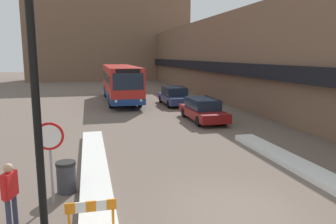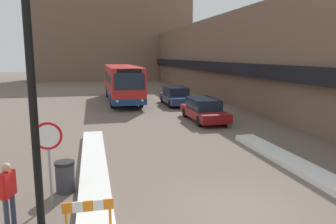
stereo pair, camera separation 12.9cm
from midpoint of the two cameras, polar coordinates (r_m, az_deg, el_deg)
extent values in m
plane|color=#66564C|center=(9.15, 12.27, -16.76)|extent=(160.00, 160.00, 0.00)
cube|color=brown|center=(34.18, 10.47, 9.22)|extent=(5.00, 60.00, 7.58)
cube|color=black|center=(33.20, 6.04, 8.04)|extent=(0.50, 60.00, 0.90)
cube|color=brown|center=(57.26, -9.78, 13.71)|extent=(26.00, 8.00, 16.13)
cube|color=silver|center=(11.79, -12.44, -9.83)|extent=(0.90, 10.74, 0.28)
cube|color=silver|center=(13.56, 19.95, -7.66)|extent=(0.90, 7.02, 0.24)
cube|color=red|center=(29.33, -7.86, 5.34)|extent=(2.51, 11.47, 2.67)
cube|color=navy|center=(29.44, -7.81, 3.20)|extent=(2.53, 11.49, 0.47)
cube|color=#192333|center=(29.31, -7.88, 6.06)|extent=(2.53, 10.55, 0.73)
cube|color=#192333|center=(23.60, -6.57, 5.27)|extent=(2.21, 0.03, 1.20)
cube|color=black|center=(23.56, -6.60, 7.10)|extent=(1.76, 0.03, 0.28)
sphere|color=#F2EAC6|center=(23.66, -8.67, 1.85)|extent=(0.20, 0.20, 0.20)
sphere|color=#F2EAC6|center=(23.86, -4.34, 2.00)|extent=(0.20, 0.20, 0.20)
cylinder|color=black|center=(25.85, -9.56, 1.90)|extent=(0.28, 1.11, 1.11)
cylinder|color=black|center=(26.09, -4.58, 2.08)|extent=(0.28, 1.11, 1.11)
cylinder|color=black|center=(32.90, -10.37, 3.56)|extent=(0.28, 1.11, 1.11)
cylinder|color=black|center=(33.09, -6.43, 3.69)|extent=(0.28, 1.11, 1.11)
cube|color=maroon|center=(20.57, 6.44, -0.16)|extent=(1.76, 4.77, 0.53)
cube|color=#192333|center=(20.59, 6.36, 1.49)|extent=(1.55, 2.63, 0.64)
cylinder|color=black|center=(19.54, 10.10, -1.38)|extent=(0.20, 0.62, 0.62)
cylinder|color=black|center=(18.97, 5.64, -1.61)|extent=(0.20, 0.62, 0.62)
cylinder|color=black|center=(22.24, 7.11, 0.06)|extent=(0.20, 0.62, 0.62)
cylinder|color=black|center=(21.74, 3.14, -0.11)|extent=(0.20, 0.62, 0.62)
cube|color=navy|center=(27.13, 1.53, 2.36)|extent=(1.85, 4.68, 0.57)
cube|color=#192333|center=(27.17, 1.48, 3.69)|extent=(1.63, 2.57, 0.67)
cylinder|color=black|center=(26.01, 4.15, 1.53)|extent=(0.20, 0.63, 0.63)
cylinder|color=black|center=(25.56, 0.52, 1.41)|extent=(0.20, 0.63, 0.63)
cylinder|color=black|center=(28.77, 2.43, 2.35)|extent=(0.20, 0.63, 0.63)
cylinder|color=black|center=(28.36, -0.87, 2.25)|extent=(0.20, 0.63, 0.63)
cylinder|color=gray|center=(9.56, -19.55, -8.44)|extent=(0.07, 0.07, 2.31)
cylinder|color=red|center=(9.34, -19.83, -3.95)|extent=(0.76, 0.03, 0.76)
cylinder|color=white|center=(9.32, -19.84, -3.97)|extent=(0.62, 0.02, 0.62)
cylinder|color=black|center=(6.83, -22.15, 4.13)|extent=(0.16, 0.16, 6.94)
cylinder|color=#333851|center=(8.81, -25.90, -15.78)|extent=(0.12, 0.12, 0.79)
cylinder|color=#333851|center=(9.03, -24.99, -15.07)|extent=(0.12, 0.12, 0.79)
cube|color=red|center=(8.66, -25.78, -11.24)|extent=(0.32, 0.47, 0.60)
sphere|color=tan|center=(8.53, -25.99, -8.69)|extent=(0.22, 0.22, 0.22)
cylinder|color=red|center=(8.50, -26.50, -11.92)|extent=(0.09, 0.09, 0.56)
cylinder|color=red|center=(8.84, -25.07, -10.96)|extent=(0.09, 0.09, 0.56)
cylinder|color=#38383D|center=(10.45, -17.11, -10.98)|extent=(0.56, 0.56, 0.85)
cylinder|color=black|center=(10.29, -17.25, -8.51)|extent=(0.59, 0.59, 0.10)
cylinder|color=orange|center=(7.83, -9.52, -18.61)|extent=(0.06, 0.06, 0.70)
cube|color=orange|center=(7.63, -16.70, -15.75)|extent=(0.22, 0.04, 0.24)
cube|color=white|center=(7.62, -14.99, -15.71)|extent=(0.22, 0.04, 0.24)
cube|color=orange|center=(7.61, -13.27, -15.66)|extent=(0.22, 0.04, 0.24)
cube|color=white|center=(7.61, -11.55, -15.59)|extent=(0.22, 0.04, 0.24)
cube|color=orange|center=(7.62, -9.84, -15.51)|extent=(0.22, 0.04, 0.24)
camera|label=1|loc=(0.06, -89.74, 0.04)|focal=35.00mm
camera|label=2|loc=(0.06, 90.26, -0.04)|focal=35.00mm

